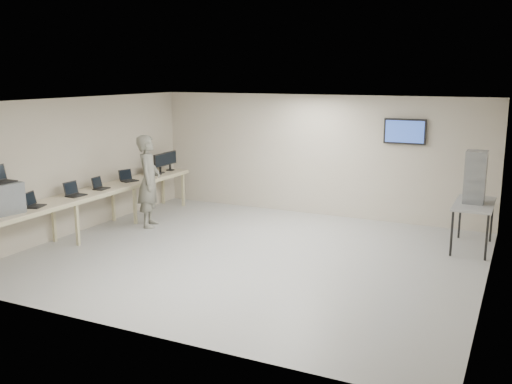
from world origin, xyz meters
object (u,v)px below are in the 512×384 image
at_px(soldier, 149,181).
at_px(side_table, 474,207).
at_px(workbench, 96,194).
at_px(equipment_box, 5,198).

distance_m(soldier, side_table, 6.62).
height_order(workbench, soldier, soldier).
xyz_separation_m(workbench, equipment_box, (-0.06, -2.21, 0.34)).
bearing_deg(soldier, equipment_box, 143.13).
distance_m(workbench, soldier, 1.14).
relative_size(soldier, side_table, 1.34).
distance_m(equipment_box, side_table, 8.49).
bearing_deg(soldier, workbench, 119.03).
relative_size(workbench, side_table, 4.04).
height_order(equipment_box, side_table, equipment_box).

